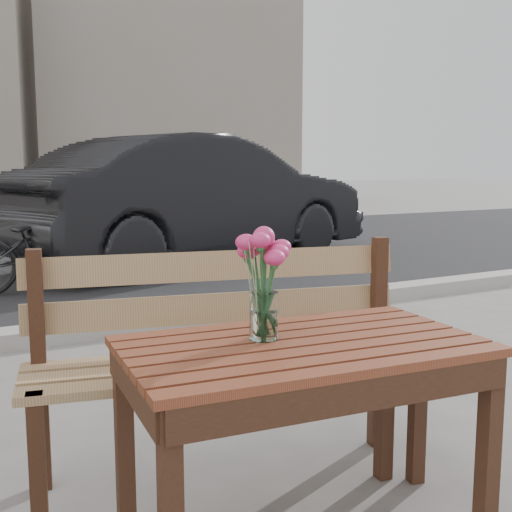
{
  "coord_description": "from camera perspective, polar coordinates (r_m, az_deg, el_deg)",
  "views": [
    {
      "loc": [
        -1.25,
        -1.53,
        1.24
      ],
      "look_at": [
        -0.27,
        0.24,
        0.95
      ],
      "focal_mm": 45.0,
      "sensor_mm": 36.0,
      "label": 1
    }
  ],
  "objects": [
    {
      "name": "main_bench",
      "position": [
        2.54,
        -2.74,
        -6.99
      ],
      "size": [
        1.6,
        0.78,
        0.95
      ],
      "rotation": [
        0.0,
        0.0,
        -0.22
      ],
      "color": "#926F4B",
      "rests_on": "ground"
    },
    {
      "name": "street",
      "position": [
        6.82,
        -17.92,
        -2.49
      ],
      "size": [
        30.0,
        8.12,
        0.12
      ],
      "color": "black",
      "rests_on": "ground"
    },
    {
      "name": "bicycle",
      "position": [
        6.65,
        -18.14,
        0.86
      ],
      "size": [
        1.75,
        0.76,
        0.89
      ],
      "primitive_type": "imported",
      "rotation": [
        0.0,
        0.0,
        1.67
      ],
      "color": "black",
      "rests_on": "ground"
    },
    {
      "name": "parked_car",
      "position": [
        8.19,
        -5.31,
        4.97
      ],
      "size": [
        5.1,
        2.93,
        1.59
      ],
      "primitive_type": "imported",
      "rotation": [
        0.0,
        0.0,
        1.84
      ],
      "color": "black",
      "rests_on": "ground"
    },
    {
      "name": "main_vase",
      "position": [
        2.01,
        0.69,
        -1.23
      ],
      "size": [
        0.2,
        0.2,
        0.36
      ],
      "color": "white",
      "rests_on": "main_table"
    },
    {
      "name": "main_table",
      "position": [
        2.07,
        4.15,
        -10.62
      ],
      "size": [
        1.18,
        0.76,
        0.69
      ],
      "rotation": [
        0.0,
        0.0,
        -0.1
      ],
      "color": "#592A17",
      "rests_on": "ground"
    }
  ]
}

